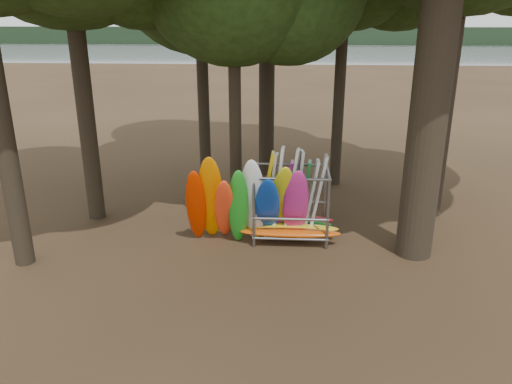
{
  "coord_description": "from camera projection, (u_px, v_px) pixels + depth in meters",
  "views": [
    {
      "loc": [
        0.62,
        -13.34,
        6.7
      ],
      "look_at": [
        -0.35,
        1.5,
        1.4
      ],
      "focal_mm": 35.0,
      "sensor_mm": 36.0,
      "label": 1
    }
  ],
  "objects": [
    {
      "name": "far_shore",
      "position": [
        288.0,
        36.0,
        117.56
      ],
      "size": [
        160.0,
        4.0,
        4.0
      ],
      "primitive_type": "cube",
      "color": "black",
      "rests_on": "ground"
    },
    {
      "name": "storage_rack",
      "position": [
        291.0,
        207.0,
        15.54
      ],
      "size": [
        3.1,
        1.62,
        2.92
      ],
      "color": "slate",
      "rests_on": "ground"
    },
    {
      "name": "ground",
      "position": [
        265.0,
        253.0,
        14.82
      ],
      "size": [
        120.0,
        120.0,
        0.0
      ],
      "primitive_type": "plane",
      "color": "#47331E",
      "rests_on": "ground"
    },
    {
      "name": "lake",
      "position": [
        285.0,
        64.0,
        71.23
      ],
      "size": [
        160.0,
        160.0,
        0.0
      ],
      "primitive_type": "plane",
      "color": "gray",
      "rests_on": "ground"
    },
    {
      "name": "kayak_row",
      "position": [
        247.0,
        204.0,
        15.02
      ],
      "size": [
        3.81,
        2.06,
        3.05
      ],
      "color": "#B62300",
      "rests_on": "ground"
    }
  ]
}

